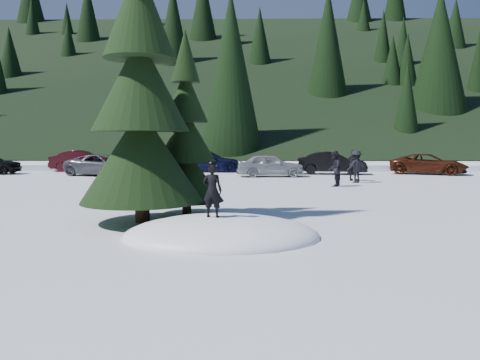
{
  "coord_description": "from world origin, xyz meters",
  "views": [
    {
      "loc": [
        0.57,
        -10.44,
        2.18
      ],
      "look_at": [
        0.39,
        2.28,
        1.1
      ],
      "focal_mm": 35.0,
      "sensor_mm": 36.0,
      "label": 1
    }
  ],
  "objects_px": {
    "car_3": "(208,161)",
    "car_4": "(270,165)",
    "spruce_tall": "(140,96)",
    "car_1": "(83,161)",
    "child_skier": "(212,190)",
    "car_5": "(332,163)",
    "car_2": "(103,165)",
    "adult_1": "(354,165)",
    "car_6": "(428,164)",
    "adult_2": "(356,166)",
    "adult_0": "(334,169)",
    "spruce_short": "(186,143)"
  },
  "relations": [
    {
      "from": "adult_2",
      "to": "car_5",
      "type": "xyz_separation_m",
      "value": [
        -0.16,
        6.05,
        -0.12
      ]
    },
    {
      "from": "child_skier",
      "to": "car_5",
      "type": "distance_m",
      "value": 20.82
    },
    {
      "from": "child_skier",
      "to": "car_1",
      "type": "xyz_separation_m",
      "value": [
        -10.84,
        22.63,
        -0.34
      ]
    },
    {
      "from": "spruce_short",
      "to": "car_5",
      "type": "xyz_separation_m",
      "value": [
        7.24,
        16.5,
        -1.38
      ]
    },
    {
      "from": "car_3",
      "to": "car_4",
      "type": "bearing_deg",
      "value": -134.91
    },
    {
      "from": "adult_0",
      "to": "car_3",
      "type": "xyz_separation_m",
      "value": [
        -6.84,
        10.22,
        -0.12
      ]
    },
    {
      "from": "spruce_tall",
      "to": "car_1",
      "type": "xyz_separation_m",
      "value": [
        -8.83,
        20.67,
        -2.58
      ]
    },
    {
      "from": "car_2",
      "to": "car_3",
      "type": "distance_m",
      "value": 7.15
    },
    {
      "from": "spruce_tall",
      "to": "car_3",
      "type": "height_order",
      "value": "spruce_tall"
    },
    {
      "from": "child_skier",
      "to": "adult_2",
      "type": "height_order",
      "value": "adult_2"
    },
    {
      "from": "car_5",
      "to": "adult_2",
      "type": "bearing_deg",
      "value": -170.8
    },
    {
      "from": "car_3",
      "to": "car_6",
      "type": "xyz_separation_m",
      "value": [
        14.41,
        -2.09,
        -0.07
      ]
    },
    {
      "from": "adult_0",
      "to": "car_1",
      "type": "height_order",
      "value": "adult_0"
    },
    {
      "from": "car_5",
      "to": "car_6",
      "type": "height_order",
      "value": "car_5"
    },
    {
      "from": "adult_1",
      "to": "child_skier",
      "type": "bearing_deg",
      "value": 101.51
    },
    {
      "from": "child_skier",
      "to": "adult_2",
      "type": "distance_m",
      "value": 15.22
    },
    {
      "from": "child_skier",
      "to": "car_4",
      "type": "bearing_deg",
      "value": -84.3
    },
    {
      "from": "car_1",
      "to": "car_3",
      "type": "height_order",
      "value": "car_1"
    },
    {
      "from": "adult_2",
      "to": "adult_1",
      "type": "bearing_deg",
      "value": -118.84
    },
    {
      "from": "car_1",
      "to": "spruce_short",
      "type": "bearing_deg",
      "value": -164.62
    },
    {
      "from": "car_2",
      "to": "car_3",
      "type": "relative_size",
      "value": 0.96
    },
    {
      "from": "spruce_tall",
      "to": "adult_2",
      "type": "bearing_deg",
      "value": 54.68
    },
    {
      "from": "adult_2",
      "to": "car_4",
      "type": "xyz_separation_m",
      "value": [
        -4.22,
        3.93,
        -0.15
      ]
    },
    {
      "from": "car_2",
      "to": "car_3",
      "type": "height_order",
      "value": "car_3"
    },
    {
      "from": "adult_2",
      "to": "car_2",
      "type": "distance_m",
      "value": 15.18
    },
    {
      "from": "car_1",
      "to": "car_2",
      "type": "bearing_deg",
      "value": -158.91
    },
    {
      "from": "car_5",
      "to": "car_4",
      "type": "bearing_deg",
      "value": 125.28
    },
    {
      "from": "adult_0",
      "to": "adult_2",
      "type": "height_order",
      "value": "adult_0"
    },
    {
      "from": "child_skier",
      "to": "car_2",
      "type": "height_order",
      "value": "child_skier"
    },
    {
      "from": "adult_0",
      "to": "car_4",
      "type": "relative_size",
      "value": 0.42
    },
    {
      "from": "car_1",
      "to": "car_2",
      "type": "distance_m",
      "value": 5.07
    },
    {
      "from": "adult_2",
      "to": "car_1",
      "type": "bearing_deg",
      "value": -49.87
    },
    {
      "from": "adult_1",
      "to": "car_2",
      "type": "distance_m",
      "value": 15.01
    },
    {
      "from": "car_5",
      "to": "car_6",
      "type": "bearing_deg",
      "value": -81.75
    },
    {
      "from": "child_skier",
      "to": "car_6",
      "type": "bearing_deg",
      "value": -109.33
    },
    {
      "from": "car_4",
      "to": "car_5",
      "type": "distance_m",
      "value": 4.58
    },
    {
      "from": "spruce_short",
      "to": "car_6",
      "type": "height_order",
      "value": "spruce_short"
    },
    {
      "from": "car_2",
      "to": "adult_0",
      "type": "bearing_deg",
      "value": -96.37
    },
    {
      "from": "car_1",
      "to": "spruce_tall",
      "type": "bearing_deg",
      "value": -168.51
    },
    {
      "from": "adult_1",
      "to": "car_3",
      "type": "relative_size",
      "value": 0.34
    },
    {
      "from": "child_skier",
      "to": "car_5",
      "type": "height_order",
      "value": "child_skier"
    },
    {
      "from": "adult_0",
      "to": "adult_1",
      "type": "bearing_deg",
      "value": 177.54
    },
    {
      "from": "spruce_tall",
      "to": "spruce_short",
      "type": "relative_size",
      "value": 1.6
    },
    {
      "from": "adult_2",
      "to": "car_2",
      "type": "relative_size",
      "value": 0.35
    },
    {
      "from": "adult_1",
      "to": "car_1",
      "type": "bearing_deg",
      "value": 11.07
    },
    {
      "from": "spruce_short",
      "to": "car_6",
      "type": "distance_m",
      "value": 21.39
    },
    {
      "from": "car_2",
      "to": "car_3",
      "type": "xyz_separation_m",
      "value": [
        6.15,
        3.65,
        0.06
      ]
    },
    {
      "from": "car_1",
      "to": "car_5",
      "type": "height_order",
      "value": "car_1"
    },
    {
      "from": "adult_1",
      "to": "car_4",
      "type": "xyz_separation_m",
      "value": [
        -4.33,
        2.84,
        -0.15
      ]
    },
    {
      "from": "car_3",
      "to": "adult_1",
      "type": "bearing_deg",
      "value": -128.98
    }
  ]
}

